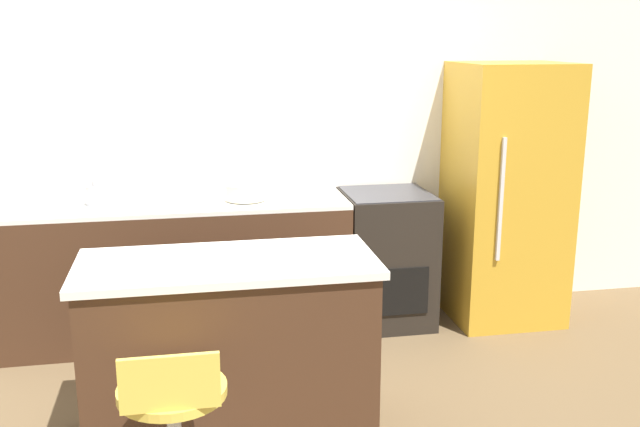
# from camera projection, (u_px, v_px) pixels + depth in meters

# --- Properties ---
(ground_plane) EXTENTS (14.00, 14.00, 0.00)m
(ground_plane) POSITION_uv_depth(u_px,v_px,m) (232.00, 351.00, 4.66)
(ground_plane) COLOR brown
(wall_back) EXTENTS (8.00, 0.06, 2.60)m
(wall_back) POSITION_uv_depth(u_px,v_px,m) (220.00, 140.00, 4.95)
(wall_back) COLOR white
(wall_back) RESTS_ON ground_plane
(back_counter) EXTENTS (2.31, 0.59, 0.95)m
(back_counter) POSITION_uv_depth(u_px,v_px,m) (175.00, 271.00, 4.78)
(back_counter) COLOR #422819
(back_counter) RESTS_ON ground_plane
(kitchen_island) EXTENTS (1.46, 0.65, 0.94)m
(kitchen_island) POSITION_uv_depth(u_px,v_px,m) (230.00, 348.00, 3.59)
(kitchen_island) COLOR #422819
(kitchen_island) RESTS_ON ground_plane
(oven_range) EXTENTS (0.61, 0.61, 0.95)m
(oven_range) POSITION_uv_depth(u_px,v_px,m) (386.00, 258.00, 5.04)
(oven_range) COLOR black
(oven_range) RESTS_ON ground_plane
(refrigerator) EXTENTS (0.75, 0.72, 1.83)m
(refrigerator) POSITION_uv_depth(u_px,v_px,m) (506.00, 194.00, 5.04)
(refrigerator) COLOR gold
(refrigerator) RESTS_ON ground_plane
(kettle) EXTENTS (0.16, 0.16, 0.20)m
(kettle) POSITION_uv_depth(u_px,v_px,m) (99.00, 193.00, 4.55)
(kettle) COLOR silver
(kettle) RESTS_ON back_counter
(mixing_bowl) EXTENTS (0.28, 0.28, 0.11)m
(mixing_bowl) POSITION_uv_depth(u_px,v_px,m) (245.00, 191.00, 4.72)
(mixing_bowl) COLOR beige
(mixing_bowl) RESTS_ON back_counter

